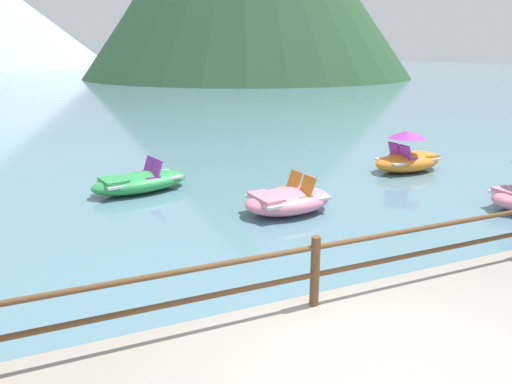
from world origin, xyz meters
TOP-DOWN VIEW (x-y plane):
  - ground_plane at (0.00, 40.00)m, footprint 200.00×200.00m
  - dock_railing at (0.00, 1.55)m, footprint 23.92×0.12m
  - pedal_boat_0 at (-0.99, 8.96)m, footprint 2.77×1.70m
  - pedal_boat_3 at (1.84, 5.99)m, footprint 2.26×1.56m
  - pedal_boat_4 at (6.93, 7.99)m, footprint 2.39×1.33m

SIDE VIEW (x-z plane):
  - ground_plane at x=0.00m, z-range 0.00..0.00m
  - pedal_boat_0 at x=-0.99m, z-range -0.15..0.70m
  - pedal_boat_3 at x=1.84m, z-range -0.15..0.72m
  - pedal_boat_4 at x=6.93m, z-range -0.22..1.04m
  - dock_railing at x=0.00m, z-range 0.50..1.45m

